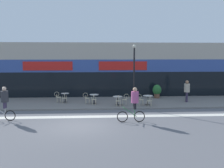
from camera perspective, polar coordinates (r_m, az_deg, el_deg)
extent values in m
plane|color=#5B5B60|center=(15.65, -7.02, -9.14)|extent=(120.00, 120.00, 0.00)
cube|color=slate|center=(22.70, -5.92, -4.09)|extent=(40.00, 5.50, 0.12)
cube|color=#B2A899|center=(27.11, -5.57, 3.17)|extent=(40.00, 4.00, 5.34)
cube|color=black|center=(25.26, -5.69, -0.13)|extent=(38.80, 0.10, 2.40)
cube|color=#334C93|center=(25.14, -5.74, 3.95)|extent=(39.20, 0.14, 1.20)
cube|color=red|center=(25.46, -13.80, 3.83)|extent=(4.64, 0.08, 0.84)
cube|color=red|center=(25.19, 2.40, 3.98)|extent=(4.64, 0.08, 0.84)
cube|color=silver|center=(17.94, -6.56, -7.10)|extent=(36.00, 0.70, 0.01)
cylinder|color=black|center=(22.94, -10.13, -3.86)|extent=(0.37, 0.37, 0.02)
cylinder|color=black|center=(22.88, -10.15, -2.97)|extent=(0.07, 0.07, 0.75)
cylinder|color=silver|center=(22.82, -10.17, -2.02)|extent=(0.67, 0.67, 0.02)
cylinder|color=black|center=(22.04, -3.91, -4.20)|extent=(0.41, 0.41, 0.02)
cylinder|color=black|center=(21.98, -3.91, -3.29)|extent=(0.07, 0.07, 0.73)
cylinder|color=silver|center=(21.92, -3.92, -2.32)|extent=(0.75, 0.75, 0.02)
cylinder|color=black|center=(21.31, 1.23, -4.55)|extent=(0.43, 0.43, 0.02)
cylinder|color=black|center=(21.25, 1.23, -3.68)|extent=(0.07, 0.07, 0.68)
cylinder|color=silver|center=(21.19, 1.23, -2.74)|extent=(0.78, 0.78, 0.02)
cylinder|color=black|center=(21.51, 7.80, -4.50)|extent=(0.44, 0.44, 0.02)
cylinder|color=black|center=(21.45, 7.82, -3.55)|extent=(0.07, 0.07, 0.75)
cylinder|color=silver|center=(21.38, 7.83, -2.53)|extent=(0.80, 0.80, 0.02)
cylinder|color=beige|center=(22.33, -10.32, -3.05)|extent=(0.45, 0.45, 0.03)
cylinder|color=beige|center=(22.50, -10.67, -3.56)|extent=(0.03, 0.03, 0.42)
cylinder|color=beige|center=(22.51, -9.96, -3.55)|extent=(0.03, 0.03, 0.42)
cylinder|color=beige|center=(22.23, -10.66, -3.69)|extent=(0.03, 0.03, 0.42)
cylinder|color=beige|center=(22.23, -9.93, -3.67)|extent=(0.03, 0.03, 0.42)
torus|color=beige|center=(22.12, -10.32, -2.45)|extent=(0.09, 0.41, 0.41)
cylinder|color=beige|center=(22.14, -10.75, -2.80)|extent=(0.03, 0.03, 0.23)
cylinder|color=beige|center=(22.15, -9.87, -2.78)|extent=(0.03, 0.03, 0.23)
cylinder|color=beige|center=(22.94, -11.52, -2.82)|extent=(0.42, 0.42, 0.03)
cylinder|color=beige|center=(23.10, -11.13, -3.32)|extent=(0.03, 0.03, 0.42)
cylinder|color=beige|center=(22.82, -11.19, -3.43)|extent=(0.03, 0.03, 0.42)
cylinder|color=beige|center=(23.13, -11.82, -3.32)|extent=(0.03, 0.03, 0.42)
cylinder|color=beige|center=(22.85, -11.89, -3.44)|extent=(0.03, 0.03, 0.42)
torus|color=beige|center=(22.92, -11.96, -2.18)|extent=(0.41, 0.05, 0.41)
cylinder|color=beige|center=(23.10, -11.91, -2.44)|extent=(0.03, 0.03, 0.23)
cylinder|color=beige|center=(22.77, -11.99, -2.58)|extent=(0.03, 0.03, 0.23)
cylinder|color=beige|center=(21.42, -3.92, -3.36)|extent=(0.45, 0.45, 0.03)
cylinder|color=beige|center=(21.62, -4.24, -3.88)|extent=(0.03, 0.03, 0.42)
cylinder|color=beige|center=(21.58, -3.50, -3.89)|extent=(0.03, 0.03, 0.42)
cylinder|color=beige|center=(21.35, -4.35, -4.01)|extent=(0.03, 0.03, 0.42)
cylinder|color=beige|center=(21.31, -3.60, -4.02)|extent=(0.03, 0.03, 0.42)
torus|color=beige|center=(21.21, -3.99, -2.73)|extent=(0.08, 0.41, 0.41)
cylinder|color=beige|center=(21.26, -4.45, -3.09)|extent=(0.03, 0.03, 0.23)
cylinder|color=beige|center=(21.21, -3.53, -3.10)|extent=(0.03, 0.03, 0.23)
cylinder|color=beige|center=(21.98, -5.35, -3.12)|extent=(0.45, 0.45, 0.03)
cylinder|color=beige|center=(22.13, -4.92, -3.64)|extent=(0.03, 0.03, 0.42)
cylinder|color=beige|center=(21.85, -5.05, -3.77)|extent=(0.03, 0.03, 0.42)
cylinder|color=beige|center=(22.17, -5.64, -3.63)|extent=(0.03, 0.03, 0.42)
cylinder|color=beige|center=(21.90, -5.77, -3.76)|extent=(0.03, 0.03, 0.42)
torus|color=beige|center=(21.96, -5.80, -2.44)|extent=(0.41, 0.09, 0.41)
cylinder|color=beige|center=(22.15, -5.71, -2.72)|extent=(0.03, 0.03, 0.23)
cylinder|color=beige|center=(21.82, -5.87, -2.86)|extent=(0.03, 0.03, 0.23)
cylinder|color=beige|center=(20.70, 1.36, -3.69)|extent=(0.44, 0.44, 0.03)
cylinder|color=beige|center=(20.85, 0.90, -4.24)|extent=(0.03, 0.03, 0.42)
cylinder|color=beige|center=(20.90, 1.66, -4.22)|extent=(0.03, 0.03, 0.42)
cylinder|color=beige|center=(20.58, 1.05, -4.38)|extent=(0.03, 0.03, 0.42)
cylinder|color=beige|center=(20.63, 1.81, -4.36)|extent=(0.03, 0.03, 0.42)
torus|color=beige|center=(20.49, 1.45, -3.05)|extent=(0.07, 0.41, 0.41)
cylinder|color=beige|center=(20.48, 0.98, -3.43)|extent=(0.03, 0.03, 0.23)
cylinder|color=beige|center=(20.54, 1.92, -3.40)|extent=(0.03, 0.03, 0.23)
cylinder|color=beige|center=(21.29, 2.71, -3.41)|extent=(0.43, 0.43, 0.03)
cylinder|color=beige|center=(21.19, 2.34, -4.07)|extent=(0.03, 0.03, 0.42)
cylinder|color=beige|center=(21.46, 2.32, -3.94)|extent=(0.03, 0.03, 0.42)
cylinder|color=beige|center=(21.19, 3.10, -4.07)|extent=(0.03, 0.03, 0.42)
cylinder|color=beige|center=(21.47, 3.07, -3.94)|extent=(0.03, 0.03, 0.42)
torus|color=beige|center=(21.25, 3.17, -2.71)|extent=(0.41, 0.06, 0.41)
cylinder|color=beige|center=(21.10, 3.19, -3.15)|extent=(0.03, 0.03, 0.23)
cylinder|color=beige|center=(21.44, 3.15, -3.00)|extent=(0.03, 0.03, 0.23)
cylinder|color=beige|center=(20.91, 8.12, -3.65)|extent=(0.44, 0.44, 0.03)
cylinder|color=beige|center=(21.04, 7.62, -4.20)|extent=(0.03, 0.03, 0.42)
cylinder|color=beige|center=(21.12, 8.35, -4.17)|extent=(0.03, 0.03, 0.42)
cylinder|color=beige|center=(20.77, 7.86, -4.34)|extent=(0.03, 0.03, 0.42)
cylinder|color=beige|center=(20.86, 8.59, -4.31)|extent=(0.03, 0.03, 0.42)
torus|color=beige|center=(20.70, 8.27, -3.01)|extent=(0.07, 0.41, 0.41)
cylinder|color=beige|center=(20.67, 7.82, -3.40)|extent=(0.03, 0.03, 0.23)
cylinder|color=beige|center=(20.78, 8.72, -3.36)|extent=(0.03, 0.03, 0.23)
cylinder|color=beige|center=(21.34, 6.37, -3.42)|extent=(0.43, 0.43, 0.03)
cylinder|color=beige|center=(21.54, 6.63, -3.94)|extent=(0.03, 0.03, 0.42)
cylinder|color=beige|center=(21.28, 6.82, -4.07)|extent=(0.03, 0.03, 0.42)
cylinder|color=beige|center=(21.47, 5.90, -3.96)|extent=(0.03, 0.03, 0.42)
cylinder|color=beige|center=(21.21, 6.09, -4.09)|extent=(0.03, 0.03, 0.42)
torus|color=beige|center=(21.25, 5.93, -2.74)|extent=(0.41, 0.06, 0.41)
cylinder|color=beige|center=(21.44, 5.82, -3.02)|extent=(0.03, 0.03, 0.23)
cylinder|color=beige|center=(21.11, 6.05, -3.17)|extent=(0.03, 0.03, 0.23)
cylinder|color=brown|center=(25.07, 9.74, -2.52)|extent=(0.51, 0.51, 0.43)
ellipsoid|color=#28662D|center=(24.99, 9.76, -1.25)|extent=(0.81, 0.81, 0.98)
cylinder|color=black|center=(20.44, 4.82, 1.47)|extent=(0.12, 0.12, 4.62)
sphere|color=beige|center=(20.37, 4.88, 8.17)|extent=(0.26, 0.26, 0.26)
torus|color=black|center=(16.38, 2.29, -7.14)|extent=(0.69, 0.06, 0.69)
torus|color=black|center=(16.53, 6.00, -7.05)|extent=(0.69, 0.06, 0.69)
cylinder|color=#2D753D|center=(16.37, 3.97, -6.11)|extent=(0.83, 0.05, 0.62)
cylinder|color=#2D753D|center=(16.43, 4.97, -6.26)|extent=(0.04, 0.04, 0.48)
cylinder|color=#2D753D|center=(16.26, 2.48, -5.13)|extent=(0.03, 0.48, 0.03)
cylinder|color=black|center=(16.25, 5.04, -4.83)|extent=(0.16, 0.16, 0.39)
cylinder|color=black|center=(16.42, 4.94, -4.71)|extent=(0.16, 0.16, 0.39)
cylinder|color=#A84C7F|center=(16.24, 5.01, -2.88)|extent=(0.46, 0.46, 0.71)
sphere|color=tan|center=(16.17, 5.02, -1.18)|extent=(0.26, 0.26, 0.26)
torus|color=black|center=(17.90, -21.30, -6.42)|extent=(0.69, 0.08, 0.69)
cylinder|color=silver|center=(18.05, -23.09, -5.45)|extent=(0.82, 0.08, 0.62)
cylinder|color=silver|center=(17.95, -22.22, -5.64)|extent=(0.04, 0.04, 0.48)
cylinder|color=#382D47|center=(17.79, -22.39, -4.32)|extent=(0.17, 0.17, 0.39)
cylinder|color=#382D47|center=(17.95, -22.18, -4.22)|extent=(0.17, 0.17, 0.39)
cylinder|color=#2D2D33|center=(17.78, -22.36, -2.54)|extent=(0.48, 0.48, 0.71)
sphere|color=beige|center=(17.72, -22.42, -0.99)|extent=(0.26, 0.26, 0.26)
cylinder|color=#382D47|center=(23.45, 15.98, -2.77)|extent=(0.19, 0.19, 0.85)
cylinder|color=#382D47|center=(23.63, 15.91, -2.70)|extent=(0.19, 0.19, 0.85)
cylinder|color=#B2A38E|center=(23.43, 16.00, -0.81)|extent=(0.56, 0.56, 0.74)
sphere|color=#9E7051|center=(23.37, 16.04, 0.42)|extent=(0.28, 0.28, 0.28)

